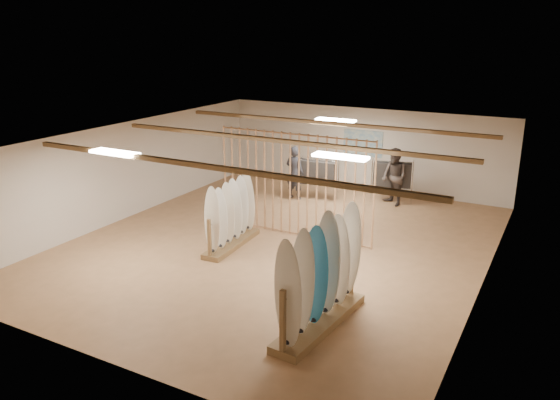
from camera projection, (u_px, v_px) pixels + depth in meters
The scene contains 16 objects.
floor at pixel (280, 244), 14.14m from camera, with size 12.00×12.00×0.00m, color #AB7B53.
ceiling at pixel (280, 138), 13.31m from camera, with size 12.00×12.00×0.00m, color gray.
wall_back at pixel (363, 149), 18.76m from camera, with size 12.00×12.00×0.00m, color beige.
wall_front at pixel (101, 287), 8.68m from camera, with size 12.00×12.00×0.00m, color beige.
wall_left at pixel (130, 169), 15.99m from camera, with size 12.00×12.00×0.00m, color beige.
wall_right at pixel (489, 225), 11.45m from camera, with size 12.00×12.00×0.00m, color beige.
ceiling_slats at pixel (280, 141), 13.33m from camera, with size 9.50×6.12×0.10m, color brown.
light_panels at pixel (280, 140), 13.32m from camera, with size 1.20×0.35×0.06m, color white.
bamboo_partition at pixel (294, 185), 14.39m from camera, with size 4.45×0.05×2.78m.
poster at pixel (363, 143), 18.69m from camera, with size 1.40×0.03×0.90m, color teal.
rack_left at pixel (231, 224), 13.84m from camera, with size 0.62×2.22×1.77m.
rack_right at pixel (321, 291), 10.01m from camera, with size 0.82×2.69×2.13m.
clothing_rack_a at pixel (318, 173), 17.68m from camera, with size 1.26×0.44×1.36m.
clothing_rack_b at pixel (392, 175), 17.39m from camera, with size 1.24×0.63×1.38m.
shopper_a at pixel (295, 169), 17.70m from camera, with size 0.72×0.49×1.98m, color #2A2B32.
shopper_b at pixel (394, 173), 17.03m from camera, with size 0.99×0.77×2.06m, color #403631.
Camera 1 is at (6.25, -11.58, 5.31)m, focal length 35.00 mm.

